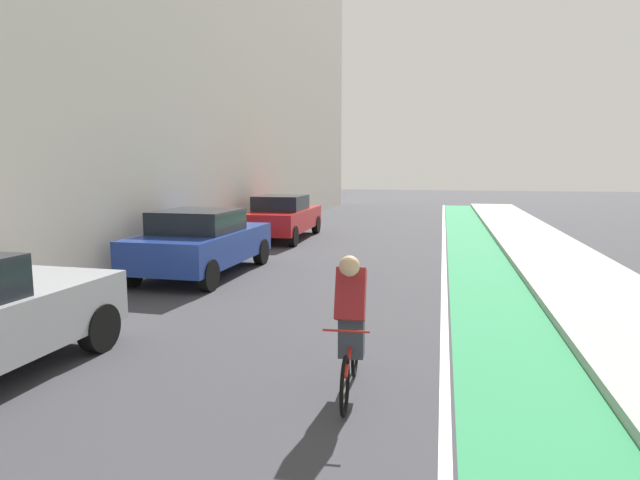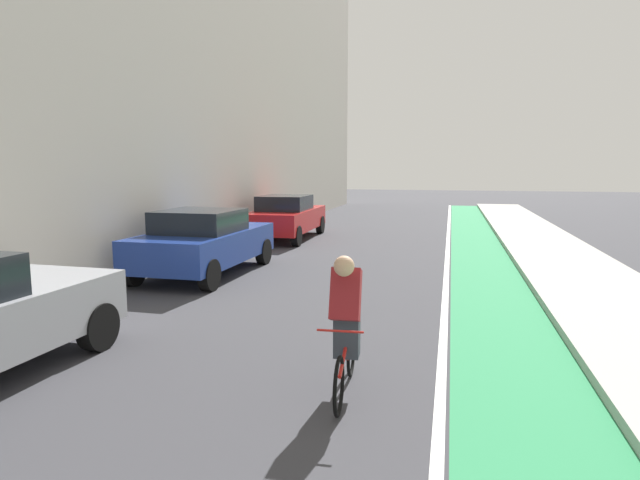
# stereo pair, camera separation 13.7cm
# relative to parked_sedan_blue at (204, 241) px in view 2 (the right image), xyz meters

# --- Properties ---
(ground_plane) EXTENTS (93.23, 93.23, 0.00)m
(ground_plane) POSITION_rel_parked_sedan_blue_xyz_m (3.09, 1.32, -0.79)
(ground_plane) COLOR #38383D
(bike_lane_paint) EXTENTS (1.60, 42.38, 0.00)m
(bike_lane_paint) POSITION_rel_parked_sedan_blue_xyz_m (6.43, 3.32, -0.78)
(bike_lane_paint) COLOR #2D8451
(bike_lane_paint) RESTS_ON ground
(lane_divider_stripe) EXTENTS (0.12, 42.38, 0.00)m
(lane_divider_stripe) POSITION_rel_parked_sedan_blue_xyz_m (5.53, 3.32, -0.78)
(lane_divider_stripe) COLOR white
(lane_divider_stripe) RESTS_ON ground
(sidewalk_right) EXTENTS (2.52, 42.38, 0.14)m
(sidewalk_right) POSITION_rel_parked_sedan_blue_xyz_m (8.49, 3.32, -0.72)
(sidewalk_right) COLOR #A8A59E
(sidewalk_right) RESTS_ON ground
(building_facade_left) EXTENTS (3.00, 42.38, 14.28)m
(building_facade_left) POSITION_rel_parked_sedan_blue_xyz_m (-2.85, 3.32, 6.35)
(building_facade_left) COLOR #B2ADA3
(building_facade_left) RESTS_ON ground
(parked_sedan_blue) EXTENTS (2.01, 4.24, 1.53)m
(parked_sedan_blue) POSITION_rel_parked_sedan_blue_xyz_m (0.00, 0.00, 0.00)
(parked_sedan_blue) COLOR navy
(parked_sedan_blue) RESTS_ON ground
(parked_sedan_red) EXTENTS (1.94, 4.60, 1.53)m
(parked_sedan_red) POSITION_rel_parked_sedan_blue_xyz_m (0.00, 6.43, 0.00)
(parked_sedan_red) COLOR red
(parked_sedan_red) RESTS_ON ground
(cyclist_mid) EXTENTS (0.48, 1.66, 1.59)m
(cyclist_mid) POSITION_rel_parked_sedan_blue_xyz_m (4.49, -5.69, 0.06)
(cyclist_mid) COLOR black
(cyclist_mid) RESTS_ON ground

